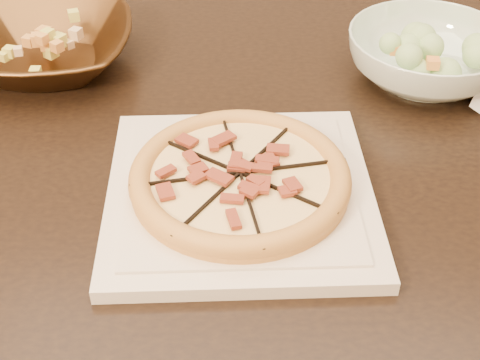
{
  "coord_description": "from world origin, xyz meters",
  "views": [
    {
      "loc": [
        0.14,
        -0.82,
        1.28
      ],
      "look_at": [
        0.08,
        -0.22,
        0.78
      ],
      "focal_mm": 50.0,
      "sensor_mm": 36.0,
      "label": 1
    }
  ],
  "objects": [
    {
      "name": "plate",
      "position": [
        0.08,
        -0.22,
        0.76
      ],
      "size": [
        0.35,
        0.35,
        0.02
      ],
      "color": "beige",
      "rests_on": "dining_table"
    },
    {
      "name": "mixed_dish",
      "position": [
        -0.25,
        0.06,
        0.83
      ],
      "size": [
        0.09,
        0.12,
        0.03
      ],
      "color": "#DBB27E",
      "rests_on": "bronze_bowl"
    },
    {
      "name": "pizza",
      "position": [
        0.08,
        -0.22,
        0.78
      ],
      "size": [
        0.26,
        0.26,
        0.03
      ],
      "color": "#DD9C50",
      "rests_on": "plate"
    },
    {
      "name": "salad",
      "position": [
        0.33,
        0.09,
        0.84
      ],
      "size": [
        0.1,
        0.11,
        0.04
      ],
      "color": "#ACCF8C",
      "rests_on": "salad_bowl"
    },
    {
      "name": "dining_table",
      "position": [
        -0.03,
        -0.1,
        0.66
      ],
      "size": [
        1.57,
        1.1,
        0.75
      ],
      "color": "black",
      "rests_on": "floor"
    },
    {
      "name": "salad_bowl",
      "position": [
        0.33,
        0.09,
        0.79
      ],
      "size": [
        0.29,
        0.29,
        0.08
      ],
      "primitive_type": "imported",
      "rotation": [
        0.0,
        0.0,
        -0.23
      ],
      "color": "silver",
      "rests_on": "dining_table"
    },
    {
      "name": "bronze_bowl",
      "position": [
        -0.25,
        0.06,
        0.78
      ],
      "size": [
        0.3,
        0.3,
        0.07
      ],
      "primitive_type": "imported",
      "rotation": [
        0.0,
        0.0,
        0.12
      ],
      "color": "#462C15",
      "rests_on": "dining_table"
    }
  ]
}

